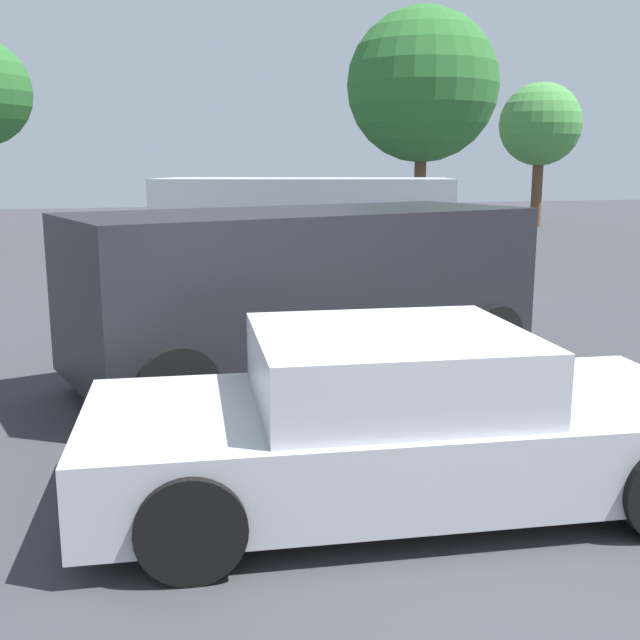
# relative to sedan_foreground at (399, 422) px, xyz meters

# --- Properties ---
(ground_plane) EXTENTS (80.00, 80.00, 0.00)m
(ground_plane) POSITION_rel_sedan_foreground_xyz_m (0.21, -0.24, -0.57)
(ground_plane) COLOR #38383D
(sedan_foreground) EXTENTS (4.53, 2.31, 1.22)m
(sedan_foreground) POSITION_rel_sedan_foreground_xyz_m (0.00, 0.00, 0.00)
(sedan_foreground) COLOR #B7BABF
(sedan_foreground) RESTS_ON ground_plane
(van_white) EXTENTS (5.31, 3.52, 2.11)m
(van_white) POSITION_rel_sedan_foreground_xyz_m (1.56, 7.99, 0.57)
(van_white) COLOR #B2B7C1
(van_white) RESTS_ON ground_plane
(suv_dark) EXTENTS (5.27, 3.21, 1.85)m
(suv_dark) POSITION_rel_sedan_foreground_xyz_m (0.21, 3.16, 0.46)
(suv_dark) COLOR black
(suv_dark) RESTS_ON ground_plane
(tree_back_left) EXTENTS (4.37, 4.37, 6.77)m
(tree_back_left) POSITION_rel_sedan_foreground_xyz_m (7.43, 16.31, 4.00)
(tree_back_left) COLOR brown
(tree_back_left) RESTS_ON ground_plane
(tree_back_right) EXTENTS (3.07, 3.07, 5.37)m
(tree_back_right) POSITION_rel_sedan_foreground_xyz_m (14.46, 21.12, 3.23)
(tree_back_right) COLOR brown
(tree_back_right) RESTS_ON ground_plane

